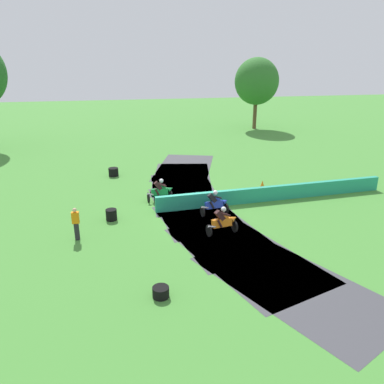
{
  "coord_description": "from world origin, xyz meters",
  "views": [
    {
      "loc": [
        -3.94,
        -19.96,
        8.32
      ],
      "look_at": [
        0.04,
        0.3,
        0.9
      ],
      "focal_mm": 35.4,
      "sensor_mm": 36.0,
      "label": 1
    }
  ],
  "objects_px": {
    "motorcycle_lead_green": "(161,191)",
    "motorcycle_trailing_orange": "(223,221)",
    "track_marshal": "(76,224)",
    "motorcycle_chase_blue": "(215,203)",
    "tire_stack_mid_b": "(161,292)",
    "tire_stack_near": "(113,172)",
    "traffic_cone": "(262,184)",
    "tire_stack_mid_a": "(111,215)"
  },
  "relations": [
    {
      "from": "motorcycle_chase_blue",
      "to": "tire_stack_near",
      "type": "relative_size",
      "value": 2.36
    },
    {
      "from": "tire_stack_mid_a",
      "to": "track_marshal",
      "type": "bearing_deg",
      "value": -128.02
    },
    {
      "from": "motorcycle_lead_green",
      "to": "tire_stack_mid_b",
      "type": "xyz_separation_m",
      "value": [
        -1.15,
        -9.76,
        -0.46
      ]
    },
    {
      "from": "tire_stack_mid_b",
      "to": "traffic_cone",
      "type": "relative_size",
      "value": 1.4
    },
    {
      "from": "motorcycle_chase_blue",
      "to": "tire_stack_mid_a",
      "type": "height_order",
      "value": "motorcycle_chase_blue"
    },
    {
      "from": "tire_stack_mid_a",
      "to": "traffic_cone",
      "type": "height_order",
      "value": "tire_stack_mid_a"
    },
    {
      "from": "tire_stack_mid_b",
      "to": "track_marshal",
      "type": "bearing_deg",
      "value": 122.28
    },
    {
      "from": "motorcycle_chase_blue",
      "to": "motorcycle_trailing_orange",
      "type": "height_order",
      "value": "motorcycle_trailing_orange"
    },
    {
      "from": "traffic_cone",
      "to": "track_marshal",
      "type": "bearing_deg",
      "value": -153.83
    },
    {
      "from": "motorcycle_lead_green",
      "to": "tire_stack_mid_b",
      "type": "relative_size",
      "value": 2.73
    },
    {
      "from": "tire_stack_mid_b",
      "to": "motorcycle_trailing_orange",
      "type": "bearing_deg",
      "value": 52.08
    },
    {
      "from": "tire_stack_mid_a",
      "to": "tire_stack_mid_b",
      "type": "xyz_separation_m",
      "value": [
        1.8,
        -7.43,
        -0.1
      ]
    },
    {
      "from": "motorcycle_trailing_orange",
      "to": "track_marshal",
      "type": "height_order",
      "value": "track_marshal"
    },
    {
      "from": "motorcycle_trailing_orange",
      "to": "tire_stack_near",
      "type": "height_order",
      "value": "motorcycle_trailing_orange"
    },
    {
      "from": "motorcycle_lead_green",
      "to": "tire_stack_near",
      "type": "xyz_separation_m",
      "value": [
        -2.83,
        5.77,
        -0.36
      ]
    },
    {
      "from": "tire_stack_mid_b",
      "to": "motorcycle_lead_green",
      "type": "bearing_deg",
      "value": 83.26
    },
    {
      "from": "tire_stack_near",
      "to": "tire_stack_mid_a",
      "type": "bearing_deg",
      "value": -90.84
    },
    {
      "from": "track_marshal",
      "to": "tire_stack_mid_b",
      "type": "bearing_deg",
      "value": -57.72
    },
    {
      "from": "track_marshal",
      "to": "tire_stack_mid_a",
      "type": "bearing_deg",
      "value": 51.98
    },
    {
      "from": "tire_stack_mid_b",
      "to": "traffic_cone",
      "type": "xyz_separation_m",
      "value": [
        8.19,
        11.08,
        0.02
      ]
    },
    {
      "from": "motorcycle_chase_blue",
      "to": "tire_stack_mid_a",
      "type": "relative_size",
      "value": 2.79
    },
    {
      "from": "track_marshal",
      "to": "motorcycle_trailing_orange",
      "type": "bearing_deg",
      "value": -5.72
    },
    {
      "from": "motorcycle_trailing_orange",
      "to": "tire_stack_mid_b",
      "type": "relative_size",
      "value": 2.72
    },
    {
      "from": "track_marshal",
      "to": "traffic_cone",
      "type": "bearing_deg",
      "value": 26.17
    },
    {
      "from": "tire_stack_mid_b",
      "to": "track_marshal",
      "type": "height_order",
      "value": "track_marshal"
    },
    {
      "from": "tire_stack_mid_b",
      "to": "traffic_cone",
      "type": "distance_m",
      "value": 13.78
    },
    {
      "from": "tire_stack_mid_a",
      "to": "traffic_cone",
      "type": "bearing_deg",
      "value": 20.05
    },
    {
      "from": "motorcycle_trailing_orange",
      "to": "track_marshal",
      "type": "xyz_separation_m",
      "value": [
        -7.04,
        0.71,
        0.16
      ]
    },
    {
      "from": "track_marshal",
      "to": "tire_stack_near",
      "type": "bearing_deg",
      "value": 80.38
    },
    {
      "from": "motorcycle_chase_blue",
      "to": "traffic_cone",
      "type": "relative_size",
      "value": 3.81
    },
    {
      "from": "motorcycle_lead_green",
      "to": "motorcycle_trailing_orange",
      "type": "height_order",
      "value": "motorcycle_lead_green"
    },
    {
      "from": "tire_stack_mid_a",
      "to": "tire_stack_mid_b",
      "type": "relative_size",
      "value": 0.97
    },
    {
      "from": "traffic_cone",
      "to": "motorcycle_chase_blue",
      "type": "bearing_deg",
      "value": -137.49
    },
    {
      "from": "tire_stack_mid_a",
      "to": "traffic_cone",
      "type": "xyz_separation_m",
      "value": [
        9.99,
        3.65,
        -0.08
      ]
    },
    {
      "from": "motorcycle_chase_blue",
      "to": "tire_stack_near",
      "type": "xyz_separation_m",
      "value": [
        -5.55,
        8.41,
        -0.34
      ]
    },
    {
      "from": "motorcycle_chase_blue",
      "to": "track_marshal",
      "type": "relative_size",
      "value": 1.03
    },
    {
      "from": "motorcycle_chase_blue",
      "to": "tire_stack_mid_b",
      "type": "bearing_deg",
      "value": -118.56
    },
    {
      "from": "motorcycle_chase_blue",
      "to": "tire_stack_mid_a",
      "type": "distance_m",
      "value": 5.69
    },
    {
      "from": "motorcycle_lead_green",
      "to": "motorcycle_trailing_orange",
      "type": "distance_m",
      "value": 5.66
    },
    {
      "from": "tire_stack_near",
      "to": "traffic_cone",
      "type": "distance_m",
      "value": 10.83
    },
    {
      "from": "tire_stack_mid_b",
      "to": "tire_stack_mid_a",
      "type": "bearing_deg",
      "value": 103.59
    },
    {
      "from": "motorcycle_lead_green",
      "to": "traffic_cone",
      "type": "relative_size",
      "value": 3.82
    }
  ]
}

